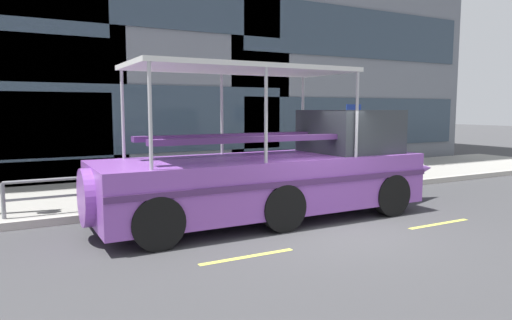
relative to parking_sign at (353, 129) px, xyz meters
The scene contains 8 objects.
ground_plane 6.17m from the parking_sign, 134.87° to the right, with size 120.00×120.00×0.00m, color #3D3D3F.
sidewalk 4.74m from the parking_sign, 160.90° to the left, with size 32.00×4.80×0.18m, color #99968E.
curb_edge 4.64m from the parking_sign, 165.72° to the right, with size 32.00×0.18×0.18m, color #B2ADA3.
lane_centreline 6.78m from the parking_sign, 129.50° to the right, with size 25.80×0.12×0.01m.
curb_guardrail 4.96m from the parking_sign, behind, with size 11.02×0.09×0.82m.
parking_sign is the anchor object (origin of this frame).
duck_tour_boat 5.26m from the parking_sign, 147.64° to the right, with size 9.49×2.52×3.47m.
pedestrian_near_bow 1.39m from the parking_sign, 139.83° to the left, with size 0.33×0.41×1.68m.
Camera 1 is at (-5.98, -7.75, 2.55)m, focal length 32.45 mm.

